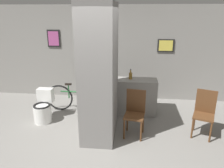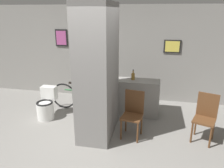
# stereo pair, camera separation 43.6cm
# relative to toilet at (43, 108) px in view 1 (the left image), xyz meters

# --- Properties ---
(ground_plane) EXTENTS (14.00, 14.00, 0.00)m
(ground_plane) POSITION_rel_toilet_xyz_m (1.38, -0.98, -0.30)
(ground_plane) COLOR gray
(wall_back) EXTENTS (8.00, 0.09, 2.60)m
(wall_back) POSITION_rel_toilet_xyz_m (1.37, 1.65, 1.00)
(wall_back) COLOR gray
(wall_back) RESTS_ON ground_plane
(pillar_center) EXTENTS (0.66, 1.17, 2.60)m
(pillar_center) POSITION_rel_toilet_xyz_m (1.39, -0.39, 1.00)
(pillar_center) COLOR gray
(pillar_center) RESTS_ON ground_plane
(counter_shelf) EXTENTS (1.40, 0.44, 0.88)m
(counter_shelf) POSITION_rel_toilet_xyz_m (1.91, 0.61, 0.14)
(counter_shelf) COLOR gray
(counter_shelf) RESTS_ON ground_plane
(toilet) EXTENTS (0.40, 0.56, 0.72)m
(toilet) POSITION_rel_toilet_xyz_m (0.00, 0.00, 0.00)
(toilet) COLOR white
(toilet) RESTS_ON ground_plane
(chair_near_pillar) EXTENTS (0.44, 0.44, 0.94)m
(chair_near_pillar) POSITION_rel_toilet_xyz_m (2.10, -0.37, 0.21)
(chair_near_pillar) COLOR brown
(chair_near_pillar) RESTS_ON ground_plane
(chair_by_doorway) EXTENTS (0.50, 0.50, 0.94)m
(chair_by_doorway) POSITION_rel_toilet_xyz_m (3.48, -0.24, 0.21)
(chair_by_doorway) COLOR brown
(chair_by_doorway) RESTS_ON ground_plane
(bicycle) EXTENTS (1.66, 0.42, 0.73)m
(bicycle) POSITION_rel_toilet_xyz_m (0.68, 0.60, 0.05)
(bicycle) COLOR black
(bicycle) RESTS_ON ground_plane
(bottle_tall) EXTENTS (0.08, 0.08, 0.25)m
(bottle_tall) POSITION_rel_toilet_xyz_m (1.97, 0.64, 0.66)
(bottle_tall) COLOR olive
(bottle_tall) RESTS_ON counter_shelf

